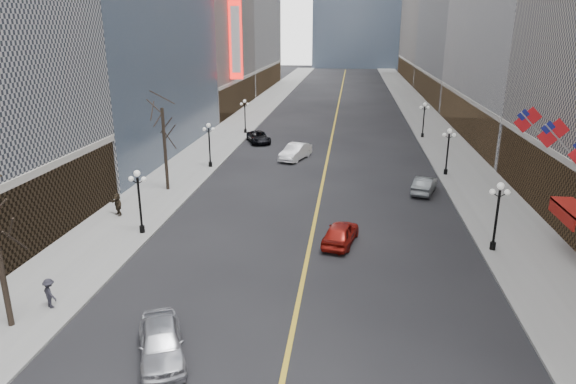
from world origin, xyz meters
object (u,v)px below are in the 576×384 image
(car_nb_mid, at_px, (295,152))
(car_nb_far, at_px, (259,137))
(streetlamp_west_3, at_px, (245,113))
(car_sb_mid, at_px, (341,233))
(streetlamp_west_2, at_px, (209,140))
(car_sb_far, at_px, (424,185))
(streetlamp_west_1, at_px, (139,195))
(streetlamp_east_2, at_px, (448,147))
(streetlamp_east_3, at_px, (424,116))
(streetlamp_east_1, at_px, (498,209))
(car_nb_near, at_px, (161,342))

(car_nb_mid, xyz_separation_m, car_nb_far, (-5.51, 8.01, -0.15))
(streetlamp_west_3, height_order, car_sb_mid, streetlamp_west_3)
(streetlamp_west_2, height_order, car_sb_far, streetlamp_west_2)
(streetlamp_west_1, bearing_deg, streetlamp_east_2, 37.33)
(streetlamp_east_2, distance_m, streetlamp_west_3, 29.68)
(streetlamp_east_3, bearing_deg, streetlamp_east_1, -90.00)
(streetlamp_east_2, height_order, car_nb_near, streetlamp_east_2)
(streetlamp_east_2, bearing_deg, streetlamp_west_3, 142.67)
(streetlamp_east_3, bearing_deg, car_nb_near, -109.23)
(streetlamp_west_1, bearing_deg, streetlamp_west_3, 90.00)
(streetlamp_west_3, height_order, car_nb_near, streetlamp_west_3)
(car_nb_mid, bearing_deg, car_sb_mid, -57.92)
(streetlamp_east_1, distance_m, streetlamp_west_2, 29.68)
(streetlamp_east_3, height_order, streetlamp_west_2, same)
(streetlamp_west_2, distance_m, car_nb_mid, 9.76)
(streetlamp_west_2, bearing_deg, car_nb_far, 77.56)
(streetlamp_west_2, bearing_deg, streetlamp_west_3, 90.00)
(car_nb_near, bearing_deg, car_nb_mid, 63.63)
(streetlamp_east_2, relative_size, car_nb_mid, 0.87)
(streetlamp_east_1, distance_m, streetlamp_east_3, 36.00)
(car_nb_near, distance_m, car_nb_mid, 36.15)
(streetlamp_west_1, xyz_separation_m, streetlamp_west_2, (0.00, 18.00, 0.00))
(streetlamp_west_1, bearing_deg, streetlamp_west_2, 90.00)
(streetlamp_west_1, bearing_deg, streetlamp_east_1, 0.00)
(car_nb_mid, xyz_separation_m, car_sb_far, (12.49, -10.57, -0.12))
(car_nb_far, bearing_deg, car_sb_far, -67.71)
(car_sb_far, bearing_deg, streetlamp_west_1, 47.17)
(streetlamp_east_2, distance_m, car_nb_mid, 16.12)
(streetlamp_east_1, relative_size, car_nb_mid, 0.87)
(streetlamp_east_2, bearing_deg, car_sb_far, -115.41)
(car_sb_mid, bearing_deg, car_nb_mid, -64.42)
(streetlamp_east_1, distance_m, car_nb_far, 37.14)
(streetlamp_west_2, relative_size, car_sb_mid, 1.00)
(car_nb_near, bearing_deg, car_sb_mid, 37.86)
(streetlamp_west_1, distance_m, car_sb_far, 24.16)
(car_nb_far, bearing_deg, car_nb_mid, -77.26)
(streetlamp_west_3, distance_m, car_nb_near, 49.87)
(streetlamp_east_2, xyz_separation_m, streetlamp_east_3, (0.00, 18.00, 0.00))
(streetlamp_east_2, xyz_separation_m, car_nb_near, (-17.23, -31.42, -2.10))
(streetlamp_west_2, relative_size, car_sb_far, 1.01)
(streetlamp_east_3, bearing_deg, streetlamp_west_1, -123.25)
(streetlamp_west_3, relative_size, car_nb_mid, 0.87)
(streetlamp_east_2, relative_size, streetlamp_west_2, 1.00)
(streetlamp_east_2, relative_size, streetlamp_west_3, 1.00)
(streetlamp_west_1, distance_m, streetlamp_west_2, 18.00)
(streetlamp_east_3, relative_size, car_nb_near, 0.96)
(streetlamp_east_2, relative_size, car_sb_mid, 1.00)
(streetlamp_east_1, bearing_deg, car_sb_far, 103.02)
(streetlamp_east_1, height_order, streetlamp_east_2, same)
(car_nb_far, height_order, car_sb_mid, car_sb_mid)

